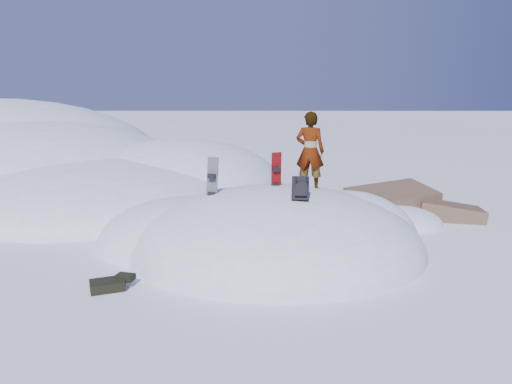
{
  "coord_description": "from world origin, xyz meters",
  "views": [
    {
      "loc": [
        -0.4,
        -11.27,
        3.89
      ],
      "look_at": [
        -0.47,
        0.3,
        1.35
      ],
      "focal_mm": 35.0,
      "sensor_mm": 36.0,
      "label": 1
    }
  ],
  "objects_px": {
    "snowboard_red": "(276,179)",
    "snowboard_dark": "(212,187)",
    "person": "(310,151)",
    "backpack": "(301,189)"
  },
  "relations": [
    {
      "from": "snowboard_red",
      "to": "person",
      "type": "distance_m",
      "value": 1.05
    },
    {
      "from": "snowboard_red",
      "to": "snowboard_dark",
      "type": "xyz_separation_m",
      "value": [
        -1.51,
        -0.43,
        -0.11
      ]
    },
    {
      "from": "snowboard_red",
      "to": "backpack",
      "type": "xyz_separation_m",
      "value": [
        0.48,
        -1.26,
        0.03
      ]
    },
    {
      "from": "snowboard_red",
      "to": "snowboard_dark",
      "type": "bearing_deg",
      "value": 174.97
    },
    {
      "from": "snowboard_red",
      "to": "person",
      "type": "height_order",
      "value": "person"
    },
    {
      "from": "snowboard_dark",
      "to": "backpack",
      "type": "xyz_separation_m",
      "value": [
        1.99,
        -0.83,
        0.14
      ]
    },
    {
      "from": "backpack",
      "to": "person",
      "type": "xyz_separation_m",
      "value": [
        0.32,
        1.31,
        0.65
      ]
    },
    {
      "from": "snowboard_dark",
      "to": "backpack",
      "type": "relative_size",
      "value": 2.31
    },
    {
      "from": "snowboard_red",
      "to": "backpack",
      "type": "bearing_deg",
      "value": -90.11
    },
    {
      "from": "snowboard_red",
      "to": "person",
      "type": "xyz_separation_m",
      "value": [
        0.8,
        0.05,
        0.67
      ]
    }
  ]
}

